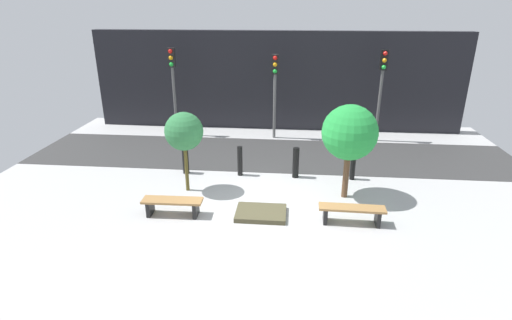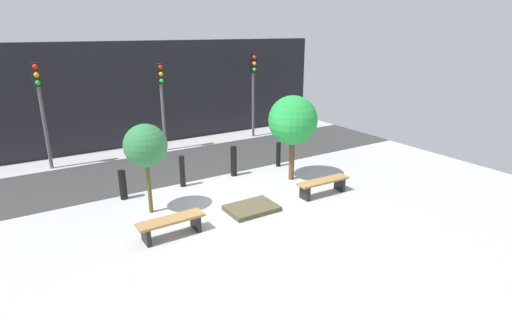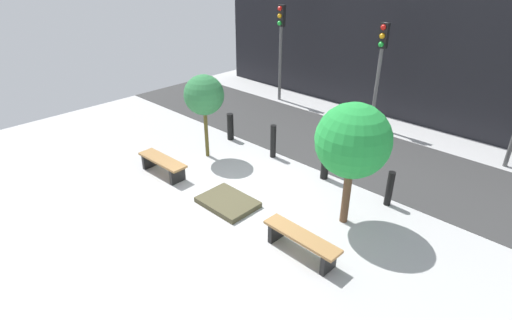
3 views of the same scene
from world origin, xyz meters
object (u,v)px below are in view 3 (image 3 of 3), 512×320
bollard_far_left (230,127)px  traffic_light_west (281,36)px  bench_right (301,240)px  planter_bed (228,202)px  bench_left (163,163)px  bollard_left (273,141)px  bollard_center (325,161)px  tree_behind_left_bench (204,95)px  traffic_light_mid_west (380,57)px  bollard_right (390,189)px  tree_behind_right_bench (353,141)px

bollard_far_left → traffic_light_west: traffic_light_west is taller
bench_right → planter_bed: bearing=176.5°
bench_left → planter_bed: 2.39m
planter_bed → bollard_left: bollard_left is taller
bollard_far_left → bollard_center: (3.67, 0.00, 0.07)m
bench_right → tree_behind_left_bench: bearing=163.1°
planter_bed → bollard_center: size_ratio=1.33×
planter_bed → tree_behind_left_bench: bearing=150.1°
bollard_left → traffic_light_mid_west: 4.62m
bollard_right → bollard_far_left: bearing=180.0°
bench_right → tree_behind_right_bench: 2.26m
bollard_center → bollard_right: (1.83, 0.00, -0.07)m
bench_left → bollard_left: bollard_left is taller
traffic_light_mid_west → bollard_center: bearing=-77.4°
tree_behind_right_bench → traffic_light_mid_west: bearing=113.6°
tree_behind_left_bench → bollard_center: 3.78m
bench_left → bollard_right: bearing=27.8°
bench_right → traffic_light_west: size_ratio=0.46×
planter_bed → bollard_right: bearing=44.0°
tree_behind_right_bench → bollard_center: tree_behind_right_bench is taller
bench_left → bollard_right: bollard_right is taller
bench_left → traffic_light_west: size_ratio=0.44×
traffic_light_mid_west → bollard_left: bearing=-102.6°
tree_behind_left_bench → bollard_center: (3.28, 1.30, -1.36)m
planter_bed → bench_left: bearing=-175.2°
bollard_far_left → traffic_light_west: bearing=109.8°
bench_right → traffic_light_mid_west: bearing=110.1°
bench_right → bollard_right: (0.39, 2.86, 0.10)m
tree_behind_left_bench → tree_behind_right_bench: size_ratio=0.88×
bench_left → tree_behind_right_bench: 5.24m
bollard_center → traffic_light_west: 6.89m
bench_left → bollard_far_left: 2.88m
bench_right → bollard_center: 3.21m
tree_behind_right_bench → tree_behind_left_bench: bearing=180.0°
bollard_left → bollard_right: bollard_left is taller
bollard_center → tree_behind_right_bench: bearing=-41.9°
bench_right → tree_behind_right_bench: (0.00, 1.56, 1.63)m
tree_behind_left_bench → traffic_light_mid_west: bearing=66.4°
bench_left → bollard_far_left: size_ratio=1.87×
planter_bed → traffic_light_west: size_ratio=0.37×
bench_left → traffic_light_mid_west: size_ratio=0.47×
bollard_left → traffic_light_west: 5.66m
bollard_right → bench_right: bearing=-97.7°
tree_behind_right_bench → bollard_center: (-1.45, 1.30, -1.46)m
bench_left → bollard_left: 3.21m
tree_behind_left_bench → bollard_left: 2.38m
traffic_light_west → traffic_light_mid_west: size_ratio=1.06×
tree_behind_right_bench → traffic_light_mid_west: (-2.36, 5.40, 0.43)m
bollard_far_left → bollard_left: (1.83, 0.00, 0.07)m
bollard_far_left → bollard_right: 5.50m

